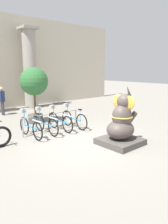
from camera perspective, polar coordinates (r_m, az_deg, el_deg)
ground_plane at (r=7.87m, az=-0.12°, el=-7.98°), size 60.00×60.00×0.00m
column_right at (r=14.88m, az=-13.92°, el=11.12°), size 1.08×1.08×5.16m
bike_rack at (r=9.18m, az=-8.48°, el=-1.54°), size 2.70×0.05×0.77m
bicycle_0 at (r=8.60m, az=-13.90°, el=-3.66°), size 0.48×1.75×1.10m
bicycle_1 at (r=8.95m, az=-10.00°, el=-2.91°), size 0.48×1.75×1.10m
bicycle_2 at (r=9.33m, az=-6.39°, el=-2.22°), size 0.48×1.75×1.10m
bicycle_3 at (r=9.68m, az=-2.74°, el=-1.66°), size 0.48×1.75×1.10m
elephant_statue at (r=7.63m, az=9.75°, el=-3.34°), size 1.31×1.31×2.06m
person_pedestrian at (r=13.02m, az=-20.62°, el=3.32°), size 0.21×0.47×1.59m
potted_tree at (r=10.62m, az=-12.91°, el=6.98°), size 1.32×1.32×2.66m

